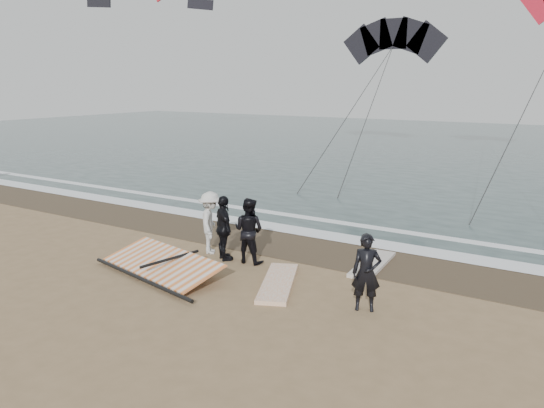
{
  "coord_description": "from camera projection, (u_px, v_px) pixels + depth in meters",
  "views": [
    {
      "loc": [
        6.24,
        -9.1,
        4.87
      ],
      "look_at": [
        -1.22,
        3.0,
        1.6
      ],
      "focal_mm": 35.0,
      "sensor_mm": 36.0,
      "label": 1
    }
  ],
  "objects": [
    {
      "name": "ground",
      "position": [
        248.0,
        306.0,
        11.83
      ],
      "size": [
        120.0,
        120.0,
        0.0
      ],
      "primitive_type": "plane",
      "color": "#8C704C",
      "rests_on": "ground"
    },
    {
      "name": "sea",
      "position": [
        499.0,
        150.0,
        39.2
      ],
      "size": [
        120.0,
        54.0,
        0.02
      ],
      "primitive_type": "cube",
      "color": "#233838",
      "rests_on": "ground"
    },
    {
      "name": "wet_sand",
      "position": [
        334.0,
        252.0,
        15.56
      ],
      "size": [
        120.0,
        2.8,
        0.01
      ],
      "primitive_type": "cube",
      "color": "#4C3D2B",
      "rests_on": "ground"
    },
    {
      "name": "foam_near",
      "position": [
        353.0,
        240.0,
        16.72
      ],
      "size": [
        120.0,
        0.9,
        0.01
      ],
      "primitive_type": "cube",
      "color": "white",
      "rests_on": "sea"
    },
    {
      "name": "foam_far",
      "position": [
        373.0,
        227.0,
        18.13
      ],
      "size": [
        120.0,
        0.45,
        0.01
      ],
      "primitive_type": "cube",
      "color": "white",
      "rests_on": "sea"
    },
    {
      "name": "man_main",
      "position": [
        366.0,
        273.0,
        11.44
      ],
      "size": [
        0.74,
        0.62,
        1.72
      ],
      "primitive_type": "imported",
      "rotation": [
        0.0,
        0.0,
        0.38
      ],
      "color": "black",
      "rests_on": "ground"
    },
    {
      "name": "board_white",
      "position": [
        278.0,
        283.0,
        13.06
      ],
      "size": [
        1.67,
        2.66,
        0.1
      ],
      "primitive_type": "cube",
      "rotation": [
        0.0,
        0.0,
        0.4
      ],
      "color": "white",
      "rests_on": "ground"
    },
    {
      "name": "board_cream",
      "position": [
        373.0,
        264.0,
        14.39
      ],
      "size": [
        0.77,
        2.39,
        0.1
      ],
      "primitive_type": "cube",
      "rotation": [
        0.0,
        0.0,
        0.06
      ],
      "color": "beige",
      "rests_on": "ground"
    },
    {
      "name": "trio_cluster",
      "position": [
        226.0,
        226.0,
        14.9
      ],
      "size": [
        2.47,
        1.48,
        1.84
      ],
      "color": "black",
      "rests_on": "ground"
    },
    {
      "name": "sail_rig",
      "position": [
        164.0,
        264.0,
        13.95
      ],
      "size": [
        4.08,
        2.39,
        0.49
      ],
      "color": "black",
      "rests_on": "ground"
    },
    {
      "name": "kite_dark",
      "position": [
        393.0,
        43.0,
        35.66
      ],
      "size": [
        8.2,
        8.01,
        17.62
      ],
      "color": "black",
      "rests_on": "ground"
    }
  ]
}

